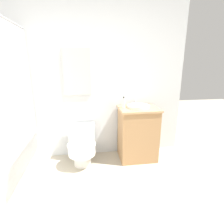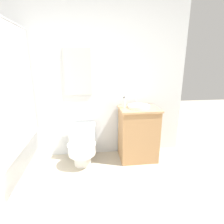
{
  "view_description": "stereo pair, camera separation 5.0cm",
  "coord_description": "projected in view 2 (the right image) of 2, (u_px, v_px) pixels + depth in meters",
  "views": [
    {
      "loc": [
        0.13,
        -0.71,
        1.52
      ],
      "look_at": [
        0.48,
        1.62,
        0.86
      ],
      "focal_mm": 28.0,
      "sensor_mm": 36.0,
      "label": 1
    },
    {
      "loc": [
        0.18,
        -0.72,
        1.52
      ],
      "look_at": [
        0.48,
        1.62,
        0.86
      ],
      "focal_mm": 28.0,
      "sensor_mm": 36.0,
      "label": 2
    }
  ],
  "objects": [
    {
      "name": "soap_bottle",
      "position": [
        124.0,
        103.0,
        2.68
      ],
      "size": [
        0.05,
        0.05,
        0.17
      ],
      "color": "silver",
      "rests_on": "vanity"
    },
    {
      "name": "sink",
      "position": [
        139.0,
        106.0,
        2.7
      ],
      "size": [
        0.34,
        0.38,
        0.13
      ],
      "color": "white",
      "rests_on": "vanity"
    },
    {
      "name": "vanity",
      "position": [
        138.0,
        134.0,
        2.8
      ],
      "size": [
        0.61,
        0.48,
        0.85
      ],
      "color": "#AD7F51",
      "rests_on": "ground_plane"
    },
    {
      "name": "shower_area",
      "position": [
        4.0,
        162.0,
        2.22
      ],
      "size": [
        0.56,
        1.33,
        1.98
      ],
      "color": "white",
      "rests_on": "ground_plane"
    },
    {
      "name": "toilet",
      "position": [
        82.0,
        145.0,
        2.7
      ],
      "size": [
        0.42,
        0.55,
        0.59
      ],
      "color": "white",
      "rests_on": "ground_plane"
    },
    {
      "name": "wall_back",
      "position": [
        78.0,
        81.0,
        2.73
      ],
      "size": [
        3.46,
        0.07,
        2.5
      ],
      "color": "silver",
      "rests_on": "ground_plane"
    }
  ]
}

